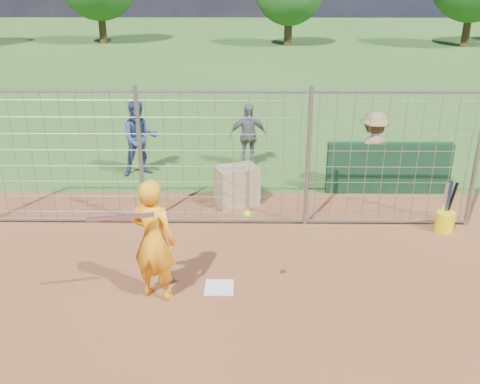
{
  "coord_description": "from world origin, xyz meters",
  "views": [
    {
      "loc": [
        0.4,
        -7.04,
        4.4
      ],
      "look_at": [
        0.3,
        0.8,
        1.15
      ],
      "focal_mm": 40.0,
      "sensor_mm": 36.0,
      "label": 1
    }
  ],
  "objects_px": {
    "batter": "(154,240)",
    "bystander_c": "(372,152)",
    "bucket_with_bats": "(445,219)",
    "equipment_bin": "(237,186)",
    "bystander_a": "(140,138)",
    "bystander_b": "(248,136)"
  },
  "relations": [
    {
      "from": "bystander_c",
      "to": "equipment_bin",
      "type": "bearing_deg",
      "value": -1.23
    },
    {
      "from": "bystander_a",
      "to": "bucket_with_bats",
      "type": "relative_size",
      "value": 1.77
    },
    {
      "from": "equipment_bin",
      "to": "bystander_c",
      "type": "bearing_deg",
      "value": -6.97
    },
    {
      "from": "batter",
      "to": "bystander_a",
      "type": "relative_size",
      "value": 1.06
    },
    {
      "from": "batter",
      "to": "bucket_with_bats",
      "type": "distance_m",
      "value": 5.4
    },
    {
      "from": "bystander_a",
      "to": "bystander_b",
      "type": "distance_m",
      "value": 2.53
    },
    {
      "from": "bystander_b",
      "to": "bystander_a",
      "type": "bearing_deg",
      "value": -179.31
    },
    {
      "from": "bystander_a",
      "to": "bystander_b",
      "type": "relative_size",
      "value": 1.11
    },
    {
      "from": "bystander_b",
      "to": "bystander_c",
      "type": "relative_size",
      "value": 0.91
    },
    {
      "from": "equipment_bin",
      "to": "bucket_with_bats",
      "type": "relative_size",
      "value": 0.82
    },
    {
      "from": "batter",
      "to": "bystander_a",
      "type": "xyz_separation_m",
      "value": [
        -1.15,
        5.07,
        -0.05
      ]
    },
    {
      "from": "bystander_c",
      "to": "equipment_bin",
      "type": "xyz_separation_m",
      "value": [
        -2.86,
        -0.84,
        -0.46
      ]
    },
    {
      "from": "bystander_b",
      "to": "bystander_c",
      "type": "distance_m",
      "value": 3.0
    },
    {
      "from": "bystander_a",
      "to": "equipment_bin",
      "type": "distance_m",
      "value": 2.87
    },
    {
      "from": "bucket_with_bats",
      "to": "batter",
      "type": "bearing_deg",
      "value": -156.13
    },
    {
      "from": "bystander_a",
      "to": "batter",
      "type": "bearing_deg",
      "value": -97.22
    },
    {
      "from": "batter",
      "to": "bystander_b",
      "type": "xyz_separation_m",
      "value": [
        1.33,
        5.61,
        -0.13
      ]
    },
    {
      "from": "batter",
      "to": "bucket_with_bats",
      "type": "xyz_separation_m",
      "value": [
        4.9,
        2.17,
        -0.67
      ]
    },
    {
      "from": "batter",
      "to": "bystander_c",
      "type": "relative_size",
      "value": 1.06
    },
    {
      "from": "bystander_a",
      "to": "bucket_with_bats",
      "type": "distance_m",
      "value": 6.74
    },
    {
      "from": "equipment_bin",
      "to": "batter",
      "type": "bearing_deg",
      "value": -131.49
    },
    {
      "from": "batter",
      "to": "bystander_a",
      "type": "height_order",
      "value": "batter"
    }
  ]
}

